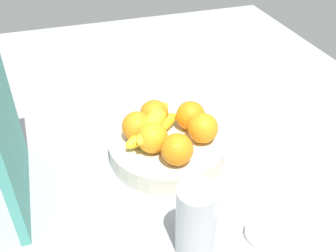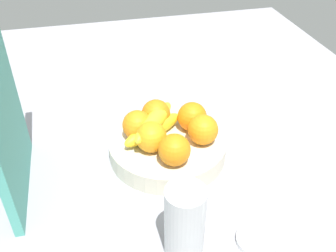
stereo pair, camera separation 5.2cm
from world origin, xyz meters
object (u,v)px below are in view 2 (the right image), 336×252
orange_front_right (192,117)px  cutting_board (4,118)px  orange_front_left (203,130)px  orange_back_right (151,137)px  banana_bunch (154,126)px  orange_back_left (137,125)px  jar_lid (256,240)px  fruit_bowl (168,148)px  orange_center (156,114)px  orange_top_stack (174,150)px  thermos_tumbler (185,222)px

orange_front_right → cutting_board: size_ratio=0.19×
orange_front_left → orange_back_right: (0.13, 11.94, 0.00)cm
orange_front_left → cutting_board: (0.03, 40.47, 9.81)cm
orange_front_left → banana_bunch: size_ratio=0.42×
banana_bunch → cutting_board: (-4.65, 30.00, 10.21)cm
orange_back_left → jar_lid: orange_back_left is taller
fruit_bowl → orange_center: size_ratio=3.96×
orange_front_right → fruit_bowl: bearing=114.4°
orange_front_left → jar_lid: (-25.56, -2.79, -7.66)cm
banana_bunch → orange_back_left: bearing=81.7°
orange_top_stack → jar_lid: (-20.19, -10.83, -7.66)cm
orange_back_left → orange_center: bearing=-55.8°
orange_front_left → banana_bunch: orange_front_left is taller
fruit_bowl → thermos_tumbler: bearing=172.8°
fruit_bowl → cutting_board: size_ratio=0.77×
orange_front_right → orange_back_left: size_ratio=1.00×
orange_front_right → thermos_tumbler: 31.11cm
fruit_bowl → thermos_tumbler: 27.18cm
fruit_bowl → orange_center: bearing=13.6°
thermos_tumbler → fruit_bowl: bearing=-7.2°
orange_back_right → orange_top_stack: same height
orange_front_left → orange_front_right: 5.62cm
orange_back_right → orange_front_left: bearing=-90.6°
orange_back_right → banana_bunch: orange_back_right is taller
orange_back_left → banana_bunch: (-0.54, -3.68, -0.40)cm
orange_back_left → orange_top_stack: (-10.58, -6.12, 0.00)cm
orange_back_left → thermos_tumbler: 29.32cm
orange_front_right → orange_center: (3.16, 8.09, 0.00)cm
orange_center → banana_bunch: 4.30cm
fruit_bowl → orange_top_stack: size_ratio=3.96×
orange_front_left → orange_top_stack: (-5.37, 8.04, 0.00)cm
orange_front_left → banana_bunch: (4.67, 10.48, -0.40)cm
orange_back_left → orange_front_left: bearing=-110.2°
orange_back_right → orange_top_stack: size_ratio=1.00×
fruit_bowl → jar_lid: 29.99cm
orange_back_left → orange_top_stack: 12.22cm
fruit_bowl → cutting_board: 36.55cm
orange_front_right → orange_back_left: same height
orange_front_left → thermos_tumbler: (-23.92, 10.90, -0.66)cm
orange_back_right → cutting_board: 30.17cm
fruit_bowl → orange_center: 8.61cm
orange_top_stack → banana_bunch: (10.04, 2.43, -0.40)cm
fruit_bowl → orange_center: (6.15, 1.49, 5.84)cm
orange_back_right → fruit_bowl: bearing=-61.2°
fruit_bowl → orange_back_right: bearing=118.8°
fruit_bowl → orange_front_right: (3.00, -6.60, 5.84)cm
thermos_tumbler → orange_top_stack: bearing=-8.8°
orange_front_right → orange_center: size_ratio=1.00×
orange_center → orange_back_right: (-8.57, 2.91, 0.00)cm
fruit_bowl → cutting_board: bearing=94.4°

